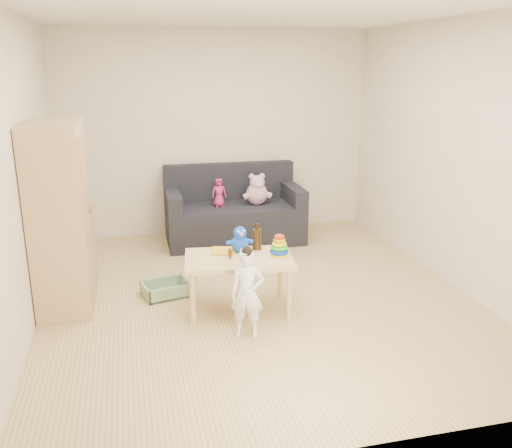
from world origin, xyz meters
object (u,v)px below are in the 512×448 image
object	(u,v)px
play_table	(239,283)
wardrobe	(61,216)
sofa	(234,223)
toddler	(247,294)

from	to	relation	value
play_table	wardrobe	bearing A→B (deg)	161.39
wardrobe	sofa	xyz separation A→B (m)	(1.88, 1.46, -0.61)
wardrobe	toddler	bearing A→B (deg)	-34.33
toddler	wardrobe	bearing A→B (deg)	163.87
wardrobe	play_table	distance (m)	1.72
wardrobe	sofa	bearing A→B (deg)	37.86
wardrobe	toddler	size ratio (longest dim) A/B	2.29
sofa	toddler	world-z (taller)	toddler
sofa	toddler	xyz separation A→B (m)	(-0.39, -2.48, 0.13)
play_table	toddler	size ratio (longest dim) A/B	1.30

